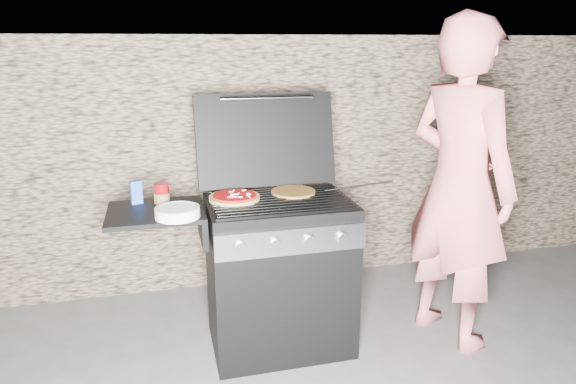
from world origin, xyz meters
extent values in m
plane|color=slate|center=(0.00, 0.00, 0.00)|extent=(50.00, 50.00, 0.00)
cube|color=tan|center=(0.00, 1.05, 0.90)|extent=(8.00, 0.35, 1.80)
cylinder|color=#B38132|center=(0.11, 0.10, 0.92)|extent=(0.31, 0.31, 0.01)
cylinder|color=maroon|center=(-0.63, 0.07, 0.96)|extent=(0.09, 0.09, 0.12)
cube|color=blue|center=(-0.77, 0.14, 0.97)|extent=(0.07, 0.05, 0.13)
cylinder|color=white|center=(-0.56, -0.14, 0.93)|extent=(0.29, 0.29, 0.05)
imported|color=#E86E76|center=(1.03, -0.15, 0.96)|extent=(0.67, 0.81, 1.91)
cylinder|color=black|center=(0.47, 0.00, 0.95)|extent=(0.37, 0.15, 0.08)
camera|label=1|loc=(-0.62, -2.66, 1.76)|focal=32.00mm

